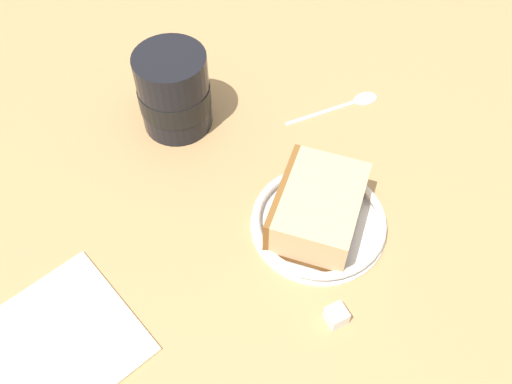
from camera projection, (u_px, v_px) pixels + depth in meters
The scene contains 7 objects.
ground_plane at pixel (287, 206), 59.06cm from camera, with size 113.01×113.01×2.59cm, color tan.
small_plate at pixel (319, 222), 55.34cm from camera, with size 13.52×13.52×1.57cm.
cake_slice at pixel (318, 208), 53.56cm from camera, with size 11.24×12.54×4.67cm.
tea_mug at pixel (173, 91), 60.84cm from camera, with size 10.48×7.96×9.42cm.
teaspoon at pixel (351, 101), 65.99cm from camera, with size 6.10×11.55×0.80cm.
folded_napkin at pixel (55, 343), 48.45cm from camera, with size 12.95×13.24×0.60cm, color beige.
sugar_cube at pixel (336, 316), 49.36cm from camera, with size 1.72×1.72×1.72cm, color white.
Camera 1 is at (-20.32, 27.33, 47.08)cm, focal length 39.26 mm.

